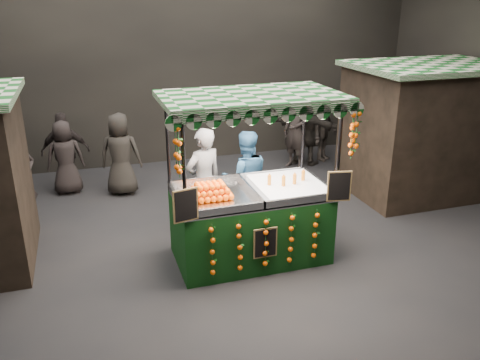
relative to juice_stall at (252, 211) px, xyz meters
name	(u,v)px	position (x,y,z in m)	size (l,w,h in m)	color
ground	(237,255)	(-0.19, 0.12, -0.79)	(12.00, 12.00, 0.00)	black
market_hall	(237,31)	(-0.19, 0.12, 2.59)	(12.10, 10.10, 5.05)	black
neighbour_stall_right	(424,129)	(4.21, 1.62, 0.52)	(3.00, 2.20, 2.60)	black
juice_stall	(252,211)	(0.00, 0.00, 0.00)	(2.63, 1.55, 2.55)	#0B3311
vendor_grey	(204,181)	(-0.45, 1.13, 0.12)	(0.77, 0.63, 1.82)	slate
vendor_blue	(245,179)	(0.28, 1.15, 0.07)	(0.91, 0.76, 1.71)	#26517C
shopper_0	(16,182)	(-3.43, 1.99, 0.15)	(0.82, 0.74, 1.87)	black
shopper_1	(357,129)	(3.62, 3.18, 0.18)	(1.12, 0.99, 1.94)	#2C2924
shopper_2	(66,151)	(-2.69, 3.95, 0.02)	(0.96, 0.43, 1.62)	#282220
shopper_3	(326,127)	(3.29, 4.03, 0.03)	(1.22, 1.13, 1.65)	black
shopper_4	(65,157)	(-2.70, 3.70, -0.03)	(0.78, 0.54, 1.51)	black
shopper_5	(305,128)	(2.70, 3.94, 0.08)	(1.52, 1.50, 1.75)	black
shopper_6	(296,131)	(2.36, 3.72, 0.10)	(0.67, 0.77, 1.79)	#2C2523
shopper_7	(121,154)	(-1.64, 3.31, 0.05)	(0.93, 0.73, 1.67)	black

